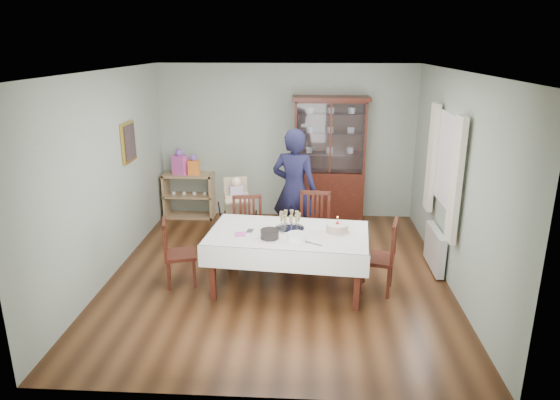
# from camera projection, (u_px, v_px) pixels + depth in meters

# --- Properties ---
(floor) EXTENTS (5.00, 5.00, 0.00)m
(floor) POSITION_uv_depth(u_px,v_px,m) (278.00, 274.00, 6.83)
(floor) COLOR #593319
(floor) RESTS_ON ground
(room_shell) EXTENTS (5.00, 5.00, 5.00)m
(room_shell) POSITION_uv_depth(u_px,v_px,m) (280.00, 144.00, 6.82)
(room_shell) COLOR #9EAA99
(room_shell) RESTS_ON floor
(dining_table) EXTENTS (2.10, 1.33, 0.76)m
(dining_table) POSITION_uv_depth(u_px,v_px,m) (288.00, 260.00, 6.35)
(dining_table) COLOR #4C1E13
(dining_table) RESTS_ON floor
(china_cabinet) EXTENTS (1.30, 0.48, 2.18)m
(china_cabinet) POSITION_uv_depth(u_px,v_px,m) (329.00, 158.00, 8.60)
(china_cabinet) COLOR #4C1E13
(china_cabinet) RESTS_ON floor
(sideboard) EXTENTS (0.90, 0.38, 0.80)m
(sideboard) POSITION_uv_depth(u_px,v_px,m) (189.00, 195.00, 8.98)
(sideboard) COLOR tan
(sideboard) RESTS_ON floor
(picture_frame) EXTENTS (0.04, 0.48, 0.58)m
(picture_frame) POSITION_uv_depth(u_px,v_px,m) (129.00, 142.00, 7.22)
(picture_frame) COLOR gold
(picture_frame) RESTS_ON room_shell
(window) EXTENTS (0.04, 1.02, 1.22)m
(window) POSITION_uv_depth(u_px,v_px,m) (448.00, 161.00, 6.53)
(window) COLOR white
(window) RESTS_ON room_shell
(curtain_left) EXTENTS (0.07, 0.30, 1.55)m
(curtain_left) POSITION_uv_depth(u_px,v_px,m) (456.00, 181.00, 5.97)
(curtain_left) COLOR silver
(curtain_left) RESTS_ON room_shell
(curtain_right) EXTENTS (0.07, 0.30, 1.55)m
(curtain_right) POSITION_uv_depth(u_px,v_px,m) (432.00, 158.00, 7.15)
(curtain_right) COLOR silver
(curtain_right) RESTS_ON room_shell
(radiator) EXTENTS (0.10, 0.80, 0.55)m
(radiator) POSITION_uv_depth(u_px,v_px,m) (435.00, 249.00, 6.91)
(radiator) COLOR white
(radiator) RESTS_ON floor
(chair_far_left) EXTENTS (0.48, 0.48, 0.96)m
(chair_far_left) POSITION_uv_depth(u_px,v_px,m) (248.00, 245.00, 7.08)
(chair_far_left) COLOR #4C1E13
(chair_far_left) RESTS_ON floor
(chair_far_right) EXTENTS (0.49, 0.49, 1.01)m
(chair_far_right) POSITION_uv_depth(u_px,v_px,m) (313.00, 242.00, 7.12)
(chair_far_right) COLOR #4C1E13
(chair_far_right) RESTS_ON floor
(chair_end_left) EXTENTS (0.49, 0.49, 0.89)m
(chair_end_left) POSITION_uv_depth(u_px,v_px,m) (180.00, 265.00, 6.49)
(chair_end_left) COLOR #4C1E13
(chair_end_left) RESTS_ON floor
(chair_end_right) EXTENTS (0.51, 0.51, 0.95)m
(chair_end_right) POSITION_uv_depth(u_px,v_px,m) (378.00, 270.00, 6.30)
(chair_end_right) COLOR #4C1E13
(chair_end_right) RESTS_ON floor
(woman) EXTENTS (0.77, 0.61, 1.86)m
(woman) POSITION_uv_depth(u_px,v_px,m) (294.00, 190.00, 7.42)
(woman) COLOR black
(woman) RESTS_ON floor
(high_chair) EXTENTS (0.59, 0.59, 1.09)m
(high_chair) POSITION_uv_depth(u_px,v_px,m) (237.00, 219.00, 7.70)
(high_chair) COLOR black
(high_chair) RESTS_ON floor
(champagne_tray) EXTENTS (0.37, 0.37, 0.22)m
(champagne_tray) POSITION_uv_depth(u_px,v_px,m) (290.00, 224.00, 6.32)
(champagne_tray) COLOR silver
(champagne_tray) RESTS_ON dining_table
(birthday_cake) EXTENTS (0.32, 0.32, 0.22)m
(birthday_cake) POSITION_uv_depth(u_px,v_px,m) (337.00, 228.00, 6.20)
(birthday_cake) COLOR white
(birthday_cake) RESTS_ON dining_table
(plate_stack_dark) EXTENTS (0.26, 0.26, 0.11)m
(plate_stack_dark) POSITION_uv_depth(u_px,v_px,m) (270.00, 234.00, 6.04)
(plate_stack_dark) COLOR black
(plate_stack_dark) RESTS_ON dining_table
(plate_stack_white) EXTENTS (0.24, 0.24, 0.10)m
(plate_stack_white) POSITION_uv_depth(u_px,v_px,m) (296.00, 237.00, 5.95)
(plate_stack_white) COLOR white
(plate_stack_white) RESTS_ON dining_table
(napkin_stack) EXTENTS (0.15, 0.15, 0.02)m
(napkin_stack) POSITION_uv_depth(u_px,v_px,m) (240.00, 234.00, 6.15)
(napkin_stack) COLOR #DA50AD
(napkin_stack) RESTS_ON dining_table
(cutlery) EXTENTS (0.12, 0.15, 0.01)m
(cutlery) POSITION_uv_depth(u_px,v_px,m) (248.00, 231.00, 6.28)
(cutlery) COLOR silver
(cutlery) RESTS_ON dining_table
(cake_knife) EXTENTS (0.25, 0.17, 0.01)m
(cake_knife) POSITION_uv_depth(u_px,v_px,m) (312.00, 243.00, 5.88)
(cake_knife) COLOR silver
(cake_knife) RESTS_ON dining_table
(gift_bag_pink) EXTENTS (0.28, 0.23, 0.46)m
(gift_bag_pink) POSITION_uv_depth(u_px,v_px,m) (180.00, 163.00, 8.79)
(gift_bag_pink) COLOR #DA50AD
(gift_bag_pink) RESTS_ON sideboard
(gift_bag_orange) EXTENTS (0.19, 0.14, 0.36)m
(gift_bag_orange) POSITION_uv_depth(u_px,v_px,m) (194.00, 166.00, 8.79)
(gift_bag_orange) COLOR orange
(gift_bag_orange) RESTS_ON sideboard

